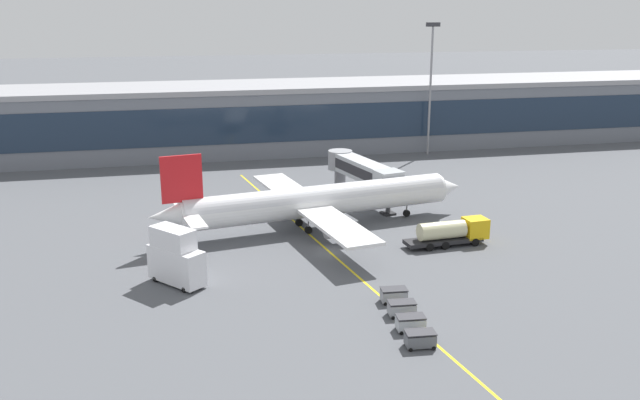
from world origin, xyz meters
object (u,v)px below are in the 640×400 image
baggage_cart_1 (411,323)px  baggage_cart_3 (394,295)px  main_airliner (317,201)px  baggage_cart_2 (402,308)px  catering_lift (176,257)px  baggage_cart_0 (420,339)px  fuel_tanker (452,232)px

baggage_cart_1 → baggage_cart_3: (0.53, 6.38, 0.00)m
main_airliner → baggage_cart_2: (2.11, -28.37, -3.05)m
catering_lift → baggage_cart_2: bearing=-31.5°
main_airliner → baggage_cart_0: (1.57, -34.75, -3.05)m
main_airliner → catering_lift: bearing=-140.9°
main_airliner → baggage_cart_1: bearing=-86.7°
main_airliner → baggage_cart_3: size_ratio=16.13×
baggage_cart_0 → fuel_tanker: bearing=61.1°
baggage_cart_1 → fuel_tanker: bearing=58.1°
main_airliner → baggage_cart_1: main_airliner is taller
catering_lift → baggage_cart_3: bearing=-24.5°
baggage_cart_1 → main_airliner: bearing=93.3°
baggage_cart_0 → baggage_cart_2: 6.40m
baggage_cart_3 → baggage_cart_0: bearing=-94.8°
fuel_tanker → baggage_cart_0: 27.79m
main_airliner → baggage_cart_3: 25.48m
baggage_cart_2 → baggage_cart_3: same height
baggage_cart_2 → main_airliner: bearing=94.2°
fuel_tanker → baggage_cart_2: fuel_tanker is taller
catering_lift → baggage_cart_3: 23.61m
main_airliner → catering_lift: size_ratio=6.52×
baggage_cart_1 → baggage_cart_3: 6.40m
baggage_cart_1 → baggage_cart_0: bearing=-94.8°
main_airliner → baggage_cart_1: (1.84, -31.56, -3.05)m
main_airliner → catering_lift: 24.50m
fuel_tanker → baggage_cart_2: size_ratio=3.95×
catering_lift → baggage_cart_1: 26.45m
baggage_cart_2 → baggage_cart_3: bearing=85.2°
catering_lift → baggage_cart_2: size_ratio=2.48×
baggage_cart_0 → baggage_cart_1: (0.27, 3.19, 0.00)m
main_airliner → fuel_tanker: size_ratio=4.08×
fuel_tanker → baggage_cart_0: bearing=-118.9°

